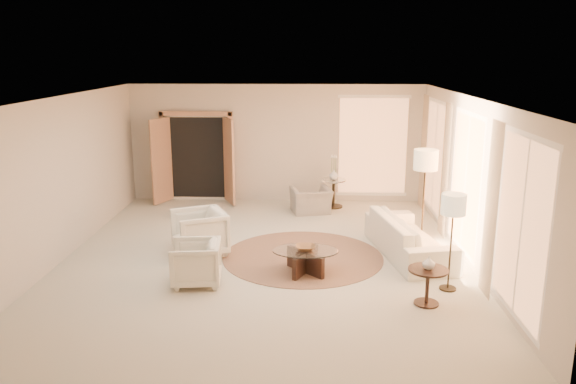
{
  "coord_description": "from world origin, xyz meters",
  "views": [
    {
      "loc": [
        0.73,
        -9.29,
        3.52
      ],
      "look_at": [
        0.4,
        0.4,
        1.1
      ],
      "focal_mm": 35.0,
      "sensor_mm": 36.0,
      "label": 1
    }
  ],
  "objects_px": {
    "floor_lamp_far": "(453,209)",
    "side_vase": "(334,175)",
    "sofa": "(409,236)",
    "armchair_left": "(199,230)",
    "end_vase": "(429,263)",
    "side_table": "(333,190)",
    "armchair_right": "(196,261)",
    "end_table": "(428,280)",
    "coffee_table": "(305,259)",
    "floor_lamp_near": "(426,164)",
    "bowl": "(305,248)",
    "accent_chair": "(311,196)"
  },
  "relations": [
    {
      "from": "armchair_left",
      "to": "end_table",
      "type": "height_order",
      "value": "armchair_left"
    },
    {
      "from": "sofa",
      "to": "bowl",
      "type": "distance_m",
      "value": 2.06
    },
    {
      "from": "armchair_right",
      "to": "side_vase",
      "type": "xyz_separation_m",
      "value": [
        2.34,
        4.56,
        0.4
      ]
    },
    {
      "from": "coffee_table",
      "to": "end_vase",
      "type": "height_order",
      "value": "end_vase"
    },
    {
      "from": "sofa",
      "to": "end_table",
      "type": "distance_m",
      "value": 2.04
    },
    {
      "from": "coffee_table",
      "to": "bowl",
      "type": "xyz_separation_m",
      "value": [
        0.0,
        0.0,
        0.19
      ]
    },
    {
      "from": "sofa",
      "to": "armchair_right",
      "type": "xyz_separation_m",
      "value": [
        -3.54,
        -1.41,
        0.03
      ]
    },
    {
      "from": "floor_lamp_near",
      "to": "floor_lamp_far",
      "type": "bearing_deg",
      "value": -90.0
    },
    {
      "from": "armchair_left",
      "to": "end_vase",
      "type": "distance_m",
      "value": 4.13
    },
    {
      "from": "armchair_right",
      "to": "side_vase",
      "type": "height_order",
      "value": "side_vase"
    },
    {
      "from": "floor_lamp_near",
      "to": "side_vase",
      "type": "xyz_separation_m",
      "value": [
        -1.54,
        2.57,
        -0.76
      ]
    },
    {
      "from": "sofa",
      "to": "armchair_left",
      "type": "height_order",
      "value": "armchair_left"
    },
    {
      "from": "armchair_left",
      "to": "floor_lamp_far",
      "type": "relative_size",
      "value": 0.59
    },
    {
      "from": "armchair_left",
      "to": "side_table",
      "type": "relative_size",
      "value": 1.34
    },
    {
      "from": "armchair_left",
      "to": "coffee_table",
      "type": "distance_m",
      "value": 2.07
    },
    {
      "from": "armchair_right",
      "to": "floor_lamp_far",
      "type": "distance_m",
      "value": 3.98
    },
    {
      "from": "sofa",
      "to": "side_table",
      "type": "bearing_deg",
      "value": 9.82
    },
    {
      "from": "bowl",
      "to": "accent_chair",
      "type": "bearing_deg",
      "value": 88.19
    },
    {
      "from": "armchair_left",
      "to": "armchair_right",
      "type": "distance_m",
      "value": 1.33
    },
    {
      "from": "side_table",
      "to": "bowl",
      "type": "xyz_separation_m",
      "value": [
        -0.64,
        -4.06,
        0.04
      ]
    },
    {
      "from": "accent_chair",
      "to": "floor_lamp_near",
      "type": "bearing_deg",
      "value": 121.86
    },
    {
      "from": "sofa",
      "to": "end_table",
      "type": "bearing_deg",
      "value": 166.19
    },
    {
      "from": "armchair_right",
      "to": "floor_lamp_near",
      "type": "distance_m",
      "value": 4.51
    },
    {
      "from": "coffee_table",
      "to": "floor_lamp_far",
      "type": "relative_size",
      "value": 0.83
    },
    {
      "from": "side_vase",
      "to": "floor_lamp_far",
      "type": "bearing_deg",
      "value": -71.64
    },
    {
      "from": "side_table",
      "to": "end_table",
      "type": "bearing_deg",
      "value": -77.94
    },
    {
      "from": "accent_chair",
      "to": "floor_lamp_far",
      "type": "relative_size",
      "value": 0.57
    },
    {
      "from": "side_vase",
      "to": "floor_lamp_near",
      "type": "bearing_deg",
      "value": -59.03
    },
    {
      "from": "armchair_right",
      "to": "floor_lamp_near",
      "type": "bearing_deg",
      "value": 111.21
    },
    {
      "from": "armchair_left",
      "to": "side_table",
      "type": "distance_m",
      "value": 4.11
    },
    {
      "from": "armchair_left",
      "to": "side_vase",
      "type": "height_order",
      "value": "armchair_left"
    },
    {
      "from": "armchair_right",
      "to": "coffee_table",
      "type": "relative_size",
      "value": 0.61
    },
    {
      "from": "accent_chair",
      "to": "bowl",
      "type": "height_order",
      "value": "accent_chair"
    },
    {
      "from": "floor_lamp_far",
      "to": "side_vase",
      "type": "height_order",
      "value": "floor_lamp_far"
    },
    {
      "from": "end_vase",
      "to": "sofa",
      "type": "bearing_deg",
      "value": 87.29
    },
    {
      "from": "side_table",
      "to": "accent_chair",
      "type": "bearing_deg",
      "value": -137.88
    },
    {
      "from": "end_vase",
      "to": "side_vase",
      "type": "height_order",
      "value": "side_vase"
    },
    {
      "from": "armchair_left",
      "to": "bowl",
      "type": "bearing_deg",
      "value": 41.59
    },
    {
      "from": "accent_chair",
      "to": "side_vase",
      "type": "distance_m",
      "value": 0.81
    },
    {
      "from": "floor_lamp_near",
      "to": "bowl",
      "type": "xyz_separation_m",
      "value": [
        -2.18,
        -1.49,
        -1.1
      ]
    },
    {
      "from": "side_table",
      "to": "end_vase",
      "type": "distance_m",
      "value": 5.3
    },
    {
      "from": "side_vase",
      "to": "armchair_left",
      "type": "bearing_deg",
      "value": -127.97
    },
    {
      "from": "sofa",
      "to": "floor_lamp_far",
      "type": "xyz_separation_m",
      "value": [
        0.34,
        -1.5,
        0.93
      ]
    },
    {
      "from": "end_table",
      "to": "floor_lamp_far",
      "type": "bearing_deg",
      "value": 50.93
    },
    {
      "from": "coffee_table",
      "to": "side_table",
      "type": "height_order",
      "value": "side_table"
    },
    {
      "from": "armchair_right",
      "to": "coffee_table",
      "type": "bearing_deg",
      "value": 100.33
    },
    {
      "from": "coffee_table",
      "to": "end_table",
      "type": "bearing_deg",
      "value": -32.68
    },
    {
      "from": "armchair_right",
      "to": "floor_lamp_far",
      "type": "bearing_deg",
      "value": 82.77
    },
    {
      "from": "armchair_right",
      "to": "accent_chair",
      "type": "relative_size",
      "value": 0.88
    },
    {
      "from": "end_table",
      "to": "bowl",
      "type": "height_order",
      "value": "end_table"
    }
  ]
}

